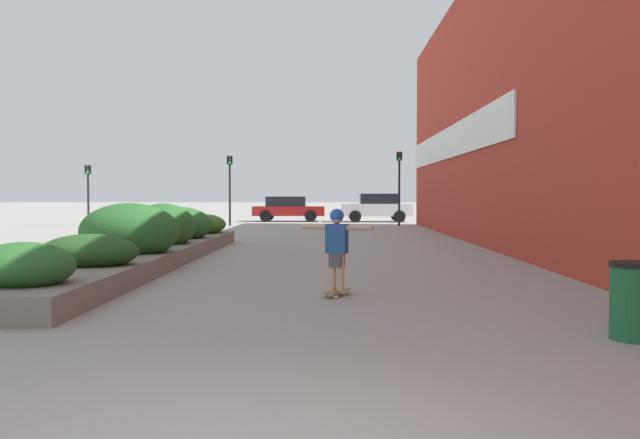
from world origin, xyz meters
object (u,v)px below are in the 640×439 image
trash_bin (636,301)px  car_leftmost (288,208)px  traffic_light_right (399,176)px  car_center_right (521,209)px  traffic_light_left (230,178)px  skateboard (337,292)px  skateboarder (337,241)px  traffic_light_far_left (88,184)px  car_center_left (377,207)px

trash_bin → car_leftmost: (-5.97, 35.03, 0.36)m
car_leftmost → traffic_light_right: traffic_light_right is taller
trash_bin → car_center_right: size_ratio=0.22×
trash_bin → traffic_light_right: size_ratio=0.23×
car_center_right → traffic_light_left: bearing=-73.4°
traffic_light_left → car_leftmost: bearing=66.8°
skateboard → car_leftmost: (-2.71, 31.72, 0.72)m
car_leftmost → traffic_light_right: bearing=43.9°
skateboarder → traffic_light_far_left: traffic_light_far_left is taller
traffic_light_right → traffic_light_far_left: traffic_light_right is taller
traffic_light_far_left → traffic_light_right: bearing=1.3°
traffic_light_left → car_center_right: bearing=16.6°
car_center_left → traffic_light_left: bearing=124.8°
skateboarder → trash_bin: size_ratio=1.50×
skateboard → traffic_light_right: traffic_light_right is taller
skateboarder → traffic_light_far_left: (-12.52, 25.03, 1.28)m
car_center_left → traffic_light_far_left: 16.36m
car_leftmost → traffic_light_right: size_ratio=1.13×
car_center_left → trash_bin: bearing=-178.9°
traffic_light_left → traffic_light_right: traffic_light_right is taller
car_leftmost → traffic_light_far_left: size_ratio=1.38×
skateboard → traffic_light_left: size_ratio=0.20×
skateboard → skateboarder: skateboarder is taller
skateboard → car_center_left: car_center_left is taller
car_leftmost → car_center_right: bearing=84.5°
car_center_left → car_center_right: (8.31, -0.69, -0.12)m
trash_bin → car_center_left: bearing=91.1°
car_center_right → traffic_light_right: 9.24m
trash_bin → traffic_light_left: (-8.61, 28.87, 2.02)m
car_center_left → car_center_right: car_center_left is taller
car_center_left → car_leftmost: bearing=83.3°
skateboard → car_center_left: (2.62, 31.10, 0.80)m
traffic_light_far_left → car_center_right: bearing=12.9°
skateboard → car_center_right: 32.33m
skateboarder → traffic_light_far_left: 28.02m
trash_bin → traffic_light_far_left: traffic_light_far_left is taller
car_center_right → traffic_light_left: traffic_light_left is taller
skateboarder → car_center_right: 32.32m
trash_bin → car_center_left: (-0.65, 34.41, 0.44)m
traffic_light_far_left → skateboard: bearing=-63.4°
car_center_left → traffic_light_far_left: traffic_light_far_left is taller
traffic_light_left → traffic_light_far_left: bearing=-175.7°
car_center_left → skateboarder: bearing=175.2°
car_leftmost → car_center_left: (5.33, -0.62, 0.08)m
traffic_light_far_left → skateboarder: bearing=-63.4°
skateboard → car_leftmost: bearing=118.5°
car_center_right → traffic_light_left: 17.07m
skateboarder → traffic_light_right: (3.38, 25.40, 1.69)m
car_leftmost → car_center_left: car_center_left is taller
traffic_light_left → traffic_light_far_left: 7.20m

